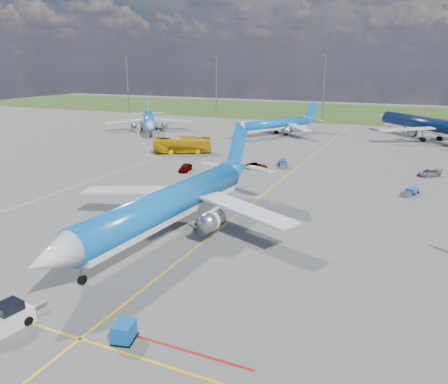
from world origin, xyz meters
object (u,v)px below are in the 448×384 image
at_px(uld_container, 124,332).
at_px(bg_jet_n, 423,139).
at_px(service_car_c, 429,173).
at_px(service_car_b, 257,166).
at_px(bg_jet_nnw, 275,135).
at_px(service_car_a, 185,167).
at_px(apron_bus, 182,145).
at_px(bg_jet_nw, 149,132).
at_px(main_airliner, 170,234).
at_px(pushback_tug, 4,319).
at_px(baggage_tug_c, 283,164).
at_px(baggage_tug_w, 410,192).

bearing_deg(uld_container, bg_jet_n, 66.10).
bearing_deg(service_car_c, service_car_b, -116.38).
distance_m(bg_jet_nnw, service_car_a, 49.22).
xyz_separation_m(apron_bus, service_car_b, (20.75, -7.70, -1.24)).
bearing_deg(uld_container, bg_jet_nw, 108.85).
height_order(main_airliner, pushback_tug, main_airliner).
bearing_deg(apron_bus, service_car_c, -117.76).
height_order(bg_jet_nw, service_car_b, bg_jet_nw).
bearing_deg(bg_jet_nw, pushback_tug, -97.47).
distance_m(pushback_tug, baggage_tug_c, 62.39).
bearing_deg(service_car_b, pushback_tug, 170.60).
bearing_deg(bg_jet_nw, bg_jet_n, -21.24).
distance_m(service_car_b, baggage_tug_c, 5.85).
distance_m(main_airliner, apron_bus, 49.49).
height_order(bg_jet_nnw, service_car_a, bg_jet_nnw).
xyz_separation_m(main_airliner, apron_bus, (-22.94, 43.82, 1.83)).
bearing_deg(bg_jet_nnw, apron_bus, -76.80).
distance_m(bg_jet_nw, service_car_a, 52.93).
height_order(bg_jet_nw, baggage_tug_c, bg_jet_nw).
xyz_separation_m(uld_container, baggage_tug_c, (-5.99, 59.71, -0.15)).
xyz_separation_m(pushback_tug, service_car_b, (-0.73, 57.99, -0.21)).
xyz_separation_m(bg_jet_nw, apron_bus, (25.50, -24.95, 1.83)).
xyz_separation_m(bg_jet_nnw, apron_bus, (-11.06, -34.10, 1.83)).
bearing_deg(bg_jet_nnw, pushback_tug, -52.87).
relative_size(uld_container, baggage_tug_w, 0.39).
bearing_deg(main_airliner, bg_jet_nw, 129.03).
bearing_deg(service_car_c, bg_jet_nw, -148.06).
bearing_deg(bg_jet_nw, service_car_a, -84.01).
distance_m(bg_jet_nw, main_airliner, 84.12).
xyz_separation_m(bg_jet_n, apron_bus, (-49.82, -43.21, 1.83)).
bearing_deg(uld_container, main_airliner, 98.20).
xyz_separation_m(uld_container, service_car_a, (-21.58, 48.02, 0.05)).
xyz_separation_m(uld_container, service_car_c, (20.47, 62.60, -0.04)).
height_order(apron_bus, service_car_b, apron_bus).
bearing_deg(service_car_b, uld_container, -179.95).
bearing_deg(service_car_a, service_car_c, 7.23).
relative_size(service_car_c, baggage_tug_c, 0.85).
bearing_deg(service_car_a, bg_jet_nw, 118.97).
distance_m(bg_jet_nnw, pushback_tug, 100.34).
height_order(bg_jet_nnw, uld_container, bg_jet_nnw).
height_order(apron_bus, service_car_a, apron_bus).
bearing_deg(uld_container, bg_jet_nnw, 87.72).
height_order(main_airliner, apron_bus, main_airliner).
bearing_deg(main_airliner, uld_container, -64.24).
bearing_deg(apron_bus, baggage_tug_w, -133.75).
xyz_separation_m(pushback_tug, apron_bus, (-21.48, 65.69, 1.03)).
bearing_deg(main_airliner, apron_bus, 121.50).
relative_size(uld_container, service_car_b, 0.41).
xyz_separation_m(apron_bus, baggage_tug_c, (24.70, -3.38, -1.30)).
bearing_deg(uld_container, baggage_tug_w, 56.22).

